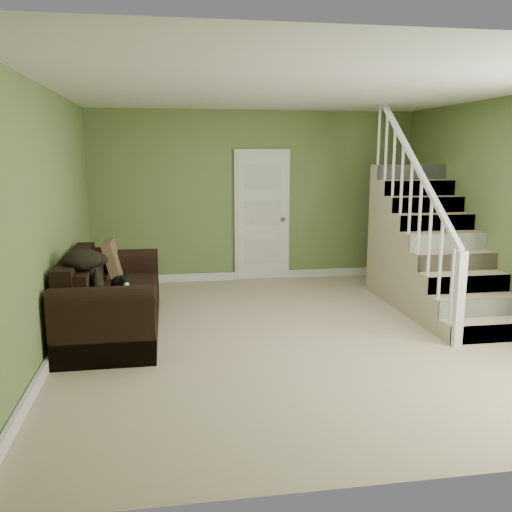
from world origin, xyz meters
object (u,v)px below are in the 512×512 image
object	(u,v)px
cat	(120,284)
banana	(112,298)
sofa	(109,302)
side_table	(95,293)

from	to	relation	value
cat	banana	distance (m)	0.32
sofa	banana	bearing A→B (deg)	-78.75
cat	banana	bearing A→B (deg)	-122.14
cat	side_table	bearing A→B (deg)	92.72
banana	sofa	bearing A→B (deg)	57.64
cat	banana	size ratio (longest dim) A/B	2.66
sofa	cat	bearing A→B (deg)	-42.63
side_table	banana	size ratio (longest dim) A/B	4.19
sofa	banana	xyz separation A→B (m)	(0.09, -0.44, 0.17)
cat	banana	xyz separation A→B (m)	(-0.06, -0.31, -0.07)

